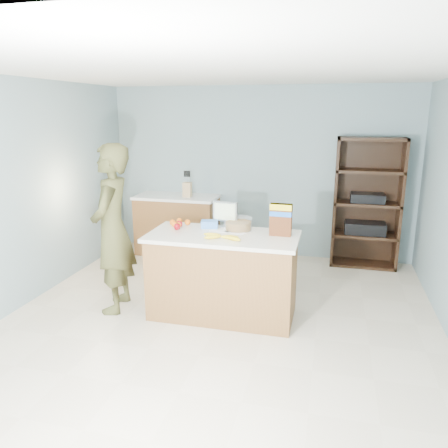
% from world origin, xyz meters
% --- Properties ---
extents(floor, '(4.50, 5.00, 0.02)m').
position_xyz_m(floor, '(0.00, 0.00, 0.00)').
color(floor, beige).
rests_on(floor, ground).
extents(walls, '(4.52, 5.02, 2.51)m').
position_xyz_m(walls, '(0.00, 0.00, 1.65)').
color(walls, gray).
rests_on(walls, ground).
extents(counter_peninsula, '(1.56, 0.76, 0.90)m').
position_xyz_m(counter_peninsula, '(0.00, 0.30, 0.42)').
color(counter_peninsula, brown).
rests_on(counter_peninsula, ground).
extents(back_cabinet, '(1.24, 0.62, 0.90)m').
position_xyz_m(back_cabinet, '(-1.20, 2.20, 0.45)').
color(back_cabinet, brown).
rests_on(back_cabinet, ground).
extents(shelving_unit, '(0.90, 0.40, 1.80)m').
position_xyz_m(shelving_unit, '(1.55, 2.35, 0.86)').
color(shelving_unit, black).
rests_on(shelving_unit, ground).
extents(person, '(0.56, 0.74, 1.82)m').
position_xyz_m(person, '(-1.19, 0.17, 0.91)').
color(person, '#403F20').
rests_on(person, ground).
extents(knife_block, '(0.12, 0.10, 0.31)m').
position_xyz_m(knife_block, '(-1.01, 2.14, 1.02)').
color(knife_block, tan).
rests_on(knife_block, back_cabinet).
extents(envelopes, '(0.42, 0.19, 0.00)m').
position_xyz_m(envelopes, '(0.02, 0.40, 0.90)').
color(envelopes, white).
rests_on(envelopes, counter_peninsula).
extents(bananas, '(0.43, 0.17, 0.04)m').
position_xyz_m(bananas, '(0.03, 0.15, 0.92)').
color(bananas, yellow).
rests_on(bananas, counter_peninsula).
extents(apples, '(0.09, 0.18, 0.07)m').
position_xyz_m(apples, '(-0.53, 0.41, 0.94)').
color(apples, maroon).
rests_on(apples, counter_peninsula).
extents(oranges, '(0.22, 0.23, 0.06)m').
position_xyz_m(oranges, '(-0.57, 0.52, 0.93)').
color(oranges, orange).
rests_on(oranges, counter_peninsula).
extents(blue_carton, '(0.20, 0.16, 0.08)m').
position_xyz_m(blue_carton, '(-0.21, 0.53, 0.94)').
color(blue_carton, blue).
rests_on(blue_carton, counter_peninsula).
extents(salad_bowl, '(0.30, 0.30, 0.13)m').
position_xyz_m(salad_bowl, '(0.12, 0.52, 0.96)').
color(salad_bowl, '#267219').
rests_on(salad_bowl, counter_peninsula).
extents(tv, '(0.28, 0.12, 0.28)m').
position_xyz_m(tv, '(-0.05, 0.61, 1.06)').
color(tv, silver).
rests_on(tv, counter_peninsula).
extents(cereal_box, '(0.22, 0.09, 0.33)m').
position_xyz_m(cereal_box, '(0.58, 0.40, 1.09)').
color(cereal_box, '#592B14').
rests_on(cereal_box, counter_peninsula).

